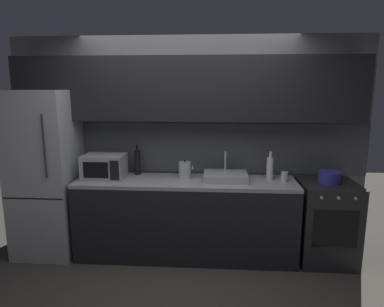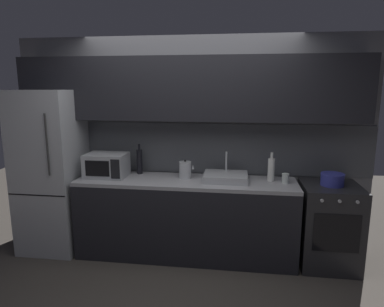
# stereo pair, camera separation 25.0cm
# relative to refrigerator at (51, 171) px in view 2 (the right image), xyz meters

# --- Properties ---
(ground_plane) EXTENTS (10.00, 10.00, 0.00)m
(ground_plane) POSITION_rel_refrigerator_xyz_m (1.60, -0.90, -0.94)
(ground_plane) COLOR #3D3833
(back_wall) EXTENTS (4.19, 0.44, 2.50)m
(back_wall) POSITION_rel_refrigerator_xyz_m (1.60, 0.30, 0.60)
(back_wall) COLOR slate
(back_wall) RESTS_ON ground
(counter_run) EXTENTS (2.45, 0.60, 0.90)m
(counter_run) POSITION_rel_refrigerator_xyz_m (1.60, 0.00, -0.49)
(counter_run) COLOR black
(counter_run) RESTS_ON ground
(refrigerator) EXTENTS (0.68, 0.69, 1.89)m
(refrigerator) POSITION_rel_refrigerator_xyz_m (0.00, 0.00, 0.00)
(refrigerator) COLOR #ADAFB5
(refrigerator) RESTS_ON ground
(oven_range) EXTENTS (0.60, 0.62, 0.90)m
(oven_range) POSITION_rel_refrigerator_xyz_m (3.17, -0.00, -0.49)
(oven_range) COLOR #232326
(oven_range) RESTS_ON ground
(microwave) EXTENTS (0.46, 0.35, 0.27)m
(microwave) POSITION_rel_refrigerator_xyz_m (0.68, 0.02, 0.09)
(microwave) COLOR #A8AAAF
(microwave) RESTS_ON counter_run
(sink_basin) EXTENTS (0.48, 0.38, 0.30)m
(sink_basin) POSITION_rel_refrigerator_xyz_m (2.05, 0.03, -0.00)
(sink_basin) COLOR #ADAFB5
(sink_basin) RESTS_ON counter_run
(kettle) EXTENTS (0.17, 0.14, 0.22)m
(kettle) POSITION_rel_refrigerator_xyz_m (1.59, 0.07, 0.05)
(kettle) COLOR #B7BABF
(kettle) RESTS_ON counter_run
(wine_bottle_white) EXTENTS (0.08, 0.08, 0.32)m
(wine_bottle_white) POSITION_rel_refrigerator_xyz_m (2.54, 0.09, 0.09)
(wine_bottle_white) COLOR silver
(wine_bottle_white) RESTS_ON counter_run
(wine_bottle_dark) EXTENTS (0.07, 0.07, 0.36)m
(wine_bottle_dark) POSITION_rel_refrigerator_xyz_m (1.02, 0.20, 0.11)
(wine_bottle_dark) COLOR black
(wine_bottle_dark) RESTS_ON counter_run
(mug_clear) EXTENTS (0.07, 0.07, 0.11)m
(mug_clear) POSITION_rel_refrigerator_xyz_m (2.69, 0.02, 0.01)
(mug_clear) COLOR silver
(mug_clear) RESTS_ON counter_run
(cooking_pot) EXTENTS (0.24, 0.24, 0.13)m
(cooking_pot) POSITION_rel_refrigerator_xyz_m (3.17, 0.00, 0.02)
(cooking_pot) COLOR #333899
(cooking_pot) RESTS_ON oven_range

